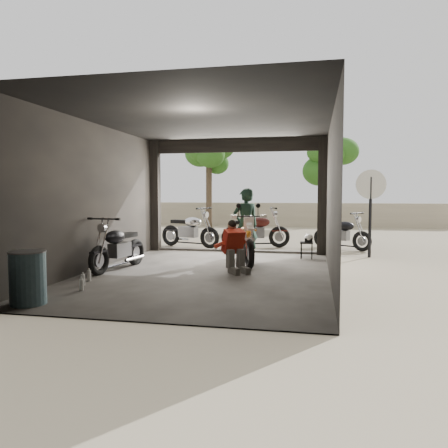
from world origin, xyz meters
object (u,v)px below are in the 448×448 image
at_px(rider, 245,225).
at_px(oil_drum, 28,279).
at_px(outside_bike_b, 256,228).
at_px(sign_post, 371,199).
at_px(helmet, 309,238).
at_px(mechanic, 236,248).
at_px(outside_bike_a, 190,227).
at_px(stool, 307,245).
at_px(left_bike, 118,243).
at_px(outside_bike_c, 342,231).
at_px(main_bike, 245,239).

bearing_deg(rider, oil_drum, 29.29).
xyz_separation_m(outside_bike_b, sign_post, (3.19, -1.38, 0.91)).
xyz_separation_m(outside_bike_b, helmet, (1.63, -2.09, -0.07)).
height_order(rider, mechanic, rider).
bearing_deg(outside_bike_a, outside_bike_b, -65.39).
distance_m(stool, oil_drum, 6.85).
bearing_deg(helmet, mechanic, -144.87).
xyz_separation_m(left_bike, stool, (4.00, 2.48, -0.21)).
distance_m(outside_bike_c, mechanic, 5.12).
bearing_deg(left_bike, main_bike, 36.96).
bearing_deg(sign_post, outside_bike_b, 155.47).
relative_size(left_bike, outside_bike_a, 0.94).
distance_m(rider, sign_post, 3.44).
bearing_deg(main_bike, outside_bike_c, 35.60).
bearing_deg(left_bike, rider, 43.23).
distance_m(helmet, oil_drum, 6.84).
bearing_deg(helmet, outside_bike_b, 106.09).
distance_m(left_bike, outside_bike_a, 4.32).
bearing_deg(stool, mechanic, -121.59).
bearing_deg(outside_bike_a, outside_bike_c, -66.88).
relative_size(main_bike, stool, 4.05).
distance_m(stool, sign_post, 2.10).
xyz_separation_m(outside_bike_b, mechanic, (0.15, -4.36, -0.09)).
relative_size(outside_bike_b, outside_bike_c, 1.11).
distance_m(outside_bike_c, helmet, 2.44).
height_order(outside_bike_a, sign_post, sign_post).
bearing_deg(outside_bike_c, mechanic, -175.00).
xyz_separation_m(outside_bike_b, stool, (1.58, -2.04, -0.25)).
height_order(left_bike, outside_bike_c, left_bike).
relative_size(left_bike, sign_post, 0.76).
bearing_deg(oil_drum, main_bike, 60.03).
relative_size(stool, helmet, 1.88).
height_order(outside_bike_a, mechanic, outside_bike_a).
bearing_deg(outside_bike_b, rider, 164.56).
bearing_deg(mechanic, helmet, 21.69).
relative_size(outside_bike_c, sign_post, 0.73).
distance_m(left_bike, sign_post, 6.50).
xyz_separation_m(outside_bike_a, rider, (2.17, -2.56, 0.28)).
bearing_deg(rider, mechanic, 58.44).
xyz_separation_m(left_bike, outside_bike_c, (4.99, 4.68, -0.03)).
relative_size(stool, sign_post, 0.20).
bearing_deg(helmet, sign_post, 2.51).
distance_m(outside_bike_c, sign_post, 1.93).
relative_size(left_bike, oil_drum, 2.15).
xyz_separation_m(left_bike, mechanic, (2.57, 0.16, -0.05)).
xyz_separation_m(rider, mechanic, (0.04, -1.58, -0.36)).
bearing_deg(stool, oil_drum, -125.72).
bearing_deg(left_bike, mechanic, 12.32).
height_order(outside_bike_a, oil_drum, outside_bike_a).
relative_size(outside_bike_b, helmet, 7.82).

